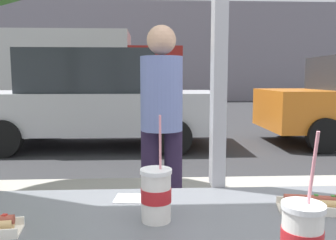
# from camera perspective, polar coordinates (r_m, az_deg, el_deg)

# --- Properties ---
(ground_plane) EXTENTS (60.00, 60.00, 0.00)m
(ground_plane) POSITION_cam_1_polar(r_m,az_deg,el_deg) (9.33, -1.26, -1.34)
(ground_plane) COLOR #2D2D30
(sidewalk_strip) EXTENTS (16.00, 2.80, 0.11)m
(sidewalk_strip) POSITION_cam_1_polar(r_m,az_deg,el_deg) (3.12, 2.20, -17.61)
(sidewalk_strip) COLOR #9E998E
(sidewalk_strip) RESTS_ON ground
(building_facade_far) EXTENTS (28.00, 1.20, 5.55)m
(building_facade_far) POSITION_cam_1_polar(r_m,az_deg,el_deg) (20.44, -2.17, 11.00)
(building_facade_far) COLOR gray
(building_facade_far) RESTS_ON ground
(soda_cup_left) EXTENTS (0.09, 0.09, 0.31)m
(soda_cup_left) POSITION_cam_1_polar(r_m,az_deg,el_deg) (0.83, 21.04, -17.28)
(soda_cup_left) COLOR silver
(soda_cup_left) RESTS_ON window_counter
(soda_cup_right) EXTENTS (0.09, 0.09, 0.31)m
(soda_cup_right) POSITION_cam_1_polar(r_m,az_deg,el_deg) (1.03, -1.95, -11.99)
(soda_cup_right) COLOR silver
(soda_cup_right) RESTS_ON window_counter
(hotdog_tray_near) EXTENTS (0.29, 0.14, 0.05)m
(hotdog_tray_near) POSITION_cam_1_polar(r_m,az_deg,el_deg) (1.21, 24.15, -12.47)
(hotdog_tray_near) COLOR silver
(hotdog_tray_near) RESTS_ON window_counter
(napkin_wrapper) EXTENTS (0.13, 0.10, 0.00)m
(napkin_wrapper) POSITION_cam_1_polar(r_m,az_deg,el_deg) (1.23, -5.78, -12.64)
(napkin_wrapper) COLOR white
(napkin_wrapper) RESTS_ON window_counter
(parked_car_silver) EXTENTS (4.69, 2.02, 1.86)m
(parked_car_silver) POSITION_cam_1_polar(r_m,az_deg,el_deg) (6.98, -11.78, 3.34)
(parked_car_silver) COLOR #BCBCC1
(parked_car_silver) RESTS_ON ground
(box_truck) EXTENTS (6.40, 2.44, 2.86)m
(box_truck) POSITION_cam_1_polar(r_m,az_deg,el_deg) (12.48, -13.61, 7.80)
(box_truck) COLOR beige
(box_truck) RESTS_ON ground
(pedestrian) EXTENTS (0.32, 0.32, 1.63)m
(pedestrian) POSITION_cam_1_polar(r_m,az_deg,el_deg) (2.67, -1.05, 0.31)
(pedestrian) COLOR #251B35
(pedestrian) RESTS_ON sidewalk_strip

